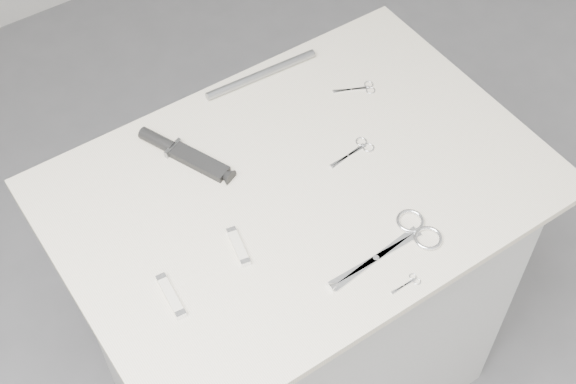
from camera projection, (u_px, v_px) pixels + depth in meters
ground at (296, 380)px, 2.37m from camera, size 4.00×4.00×0.01m
plinth at (298, 301)px, 2.01m from camera, size 0.90×0.60×0.90m
display_board at (300, 187)px, 1.65m from camera, size 1.00×0.70×0.02m
large_shears at (404, 240)px, 1.56m from camera, size 0.25×0.11×0.01m
embroidery_scissors_a at (357, 150)px, 1.70m from camera, size 0.11×0.05×0.00m
embroidery_scissors_b at (361, 88)px, 1.82m from camera, size 0.09×0.06×0.00m
tiny_scissors at (409, 283)px, 1.50m from camera, size 0.06×0.03×0.00m
sheathed_knife at (180, 152)px, 1.69m from camera, size 0.12×0.22×0.03m
pocket_knife_a at (171, 296)px, 1.47m from camera, size 0.03×0.10×0.01m
pocket_knife_b at (238, 246)px, 1.54m from camera, size 0.04×0.09×0.01m
metal_rail at (261, 74)px, 1.83m from camera, size 0.28×0.03×0.02m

